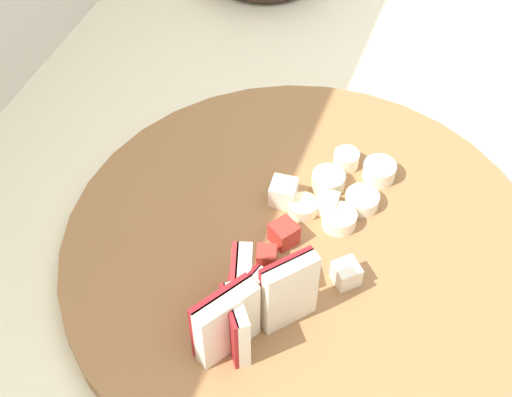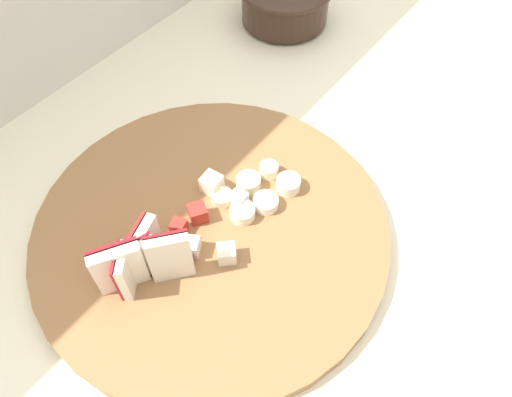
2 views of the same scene
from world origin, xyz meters
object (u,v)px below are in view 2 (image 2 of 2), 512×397
apple_dice_pile (209,217)px  cutting_board (211,229)px  ceramic_bowl (285,1)px  apple_wedge_fan (138,259)px  banana_slice_rows (258,192)px

apple_dice_pile → cutting_board: bearing=-123.5°
cutting_board → ceramic_bowl: ceramic_bowl is taller
cutting_board → ceramic_bowl: size_ratio=2.67×
cutting_board → apple_dice_pile: 0.02m
cutting_board → apple_dice_pile: size_ratio=3.88×
ceramic_bowl → apple_wedge_fan: bearing=-161.8°
apple_dice_pile → banana_slice_rows: size_ratio=1.10×
ceramic_bowl → banana_slice_rows: bearing=-149.5°
apple_wedge_fan → banana_slice_rows: size_ratio=0.91×
cutting_board → banana_slice_rows: banana_slice_rows is taller
apple_dice_pile → ceramic_bowl: bearing=23.7°
cutting_board → ceramic_bowl: 0.42m
apple_dice_pile → ceramic_bowl: ceramic_bowl is taller
banana_slice_rows → ceramic_bowl: size_ratio=0.62×
cutting_board → banana_slice_rows: 0.07m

